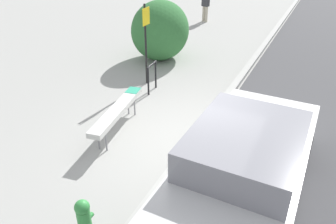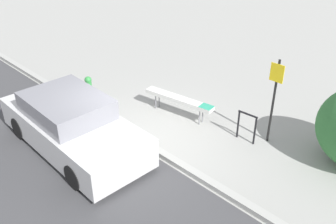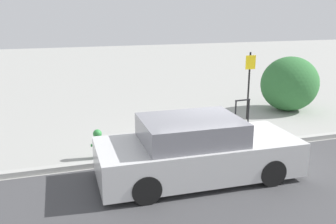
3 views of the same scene
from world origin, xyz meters
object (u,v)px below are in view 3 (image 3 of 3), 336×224
at_px(bench, 183,116).
at_px(parked_car_near, 196,151).
at_px(fire_hydrant, 98,143).
at_px(sign_post, 249,80).
at_px(bike_rack, 242,109).

bearing_deg(bench, parked_car_near, -113.85).
height_order(fire_hydrant, parked_car_near, parked_car_near).
xyz_separation_m(bench, sign_post, (2.59, 0.69, 0.86)).
xyz_separation_m(bike_rack, fire_hydrant, (-4.92, -1.55, -0.09)).
xyz_separation_m(sign_post, fire_hydrant, (-5.34, -1.94, -0.98)).
distance_m(bench, fire_hydrant, 3.02).
distance_m(sign_post, parked_car_near, 5.12).
bearing_deg(parked_car_near, fire_hydrant, 138.29).
bearing_deg(sign_post, parked_car_near, -132.18).
xyz_separation_m(bench, parked_car_near, (-0.81, -3.06, 0.12)).
height_order(bench, parked_car_near, parked_car_near).
height_order(sign_post, fire_hydrant, sign_post).
bearing_deg(sign_post, bench, -165.02).
xyz_separation_m(bench, bike_rack, (2.16, 0.29, -0.02)).
relative_size(sign_post, parked_car_near, 0.51).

